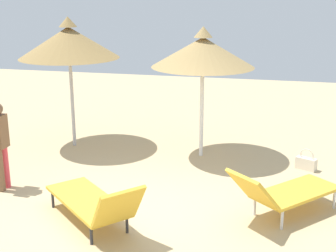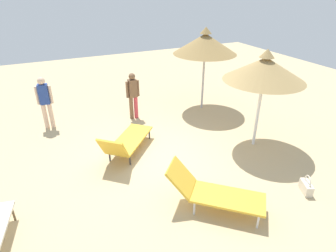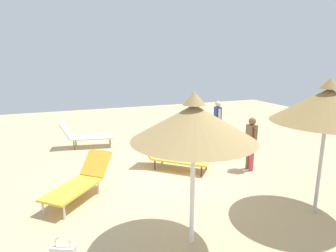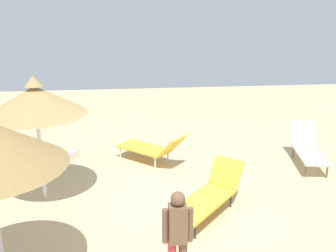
# 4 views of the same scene
# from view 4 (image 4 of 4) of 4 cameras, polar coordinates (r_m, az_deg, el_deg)

# --- Properties ---
(ground) EXTENTS (24.00, 24.00, 0.10)m
(ground) POSITION_cam_4_polar(r_m,az_deg,el_deg) (8.37, 1.43, -11.84)
(ground) COLOR tan
(parasol_umbrella_back) EXTENTS (2.09, 2.09, 2.71)m
(parasol_umbrella_back) POSITION_cam_4_polar(r_m,az_deg,el_deg) (8.30, -19.20, 3.63)
(parasol_umbrella_back) COLOR white
(parasol_umbrella_back) RESTS_ON ground
(lounge_chair_far_right) EXTENTS (0.95, 1.94, 0.96)m
(lounge_chair_far_right) POSITION_cam_4_polar(r_m,az_deg,el_deg) (10.84, 20.08, -3.06)
(lounge_chair_far_right) COLOR silver
(lounge_chair_far_right) RESTS_ON ground
(lounge_chair_near_right) EXTENTS (1.90, 1.80, 0.91)m
(lounge_chair_near_right) POSITION_cam_4_polar(r_m,az_deg,el_deg) (10.24, -2.35, -3.23)
(lounge_chair_near_right) COLOR gold
(lounge_chair_near_right) RESTS_ON ground
(lounge_chair_near_left) EXTENTS (1.86, 1.96, 0.90)m
(lounge_chair_near_left) POSITION_cam_4_polar(r_m,az_deg,el_deg) (7.93, 6.08, -10.10)
(lounge_chair_near_left) COLOR gold
(lounge_chair_near_left) RESTS_ON ground
(person_standing_edge) EXTENTS (0.45, 0.22, 1.57)m
(person_standing_edge) POSITION_cam_4_polar(r_m,az_deg,el_deg) (5.76, 1.44, -15.89)
(person_standing_edge) COLOR #D83F4C
(person_standing_edge) RESTS_ON ground
(handbag) EXTENTS (0.31, 0.43, 0.43)m
(handbag) POSITION_cam_4_polar(r_m,az_deg,el_deg) (10.87, -13.97, -4.14)
(handbag) COLOR beige
(handbag) RESTS_ON ground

